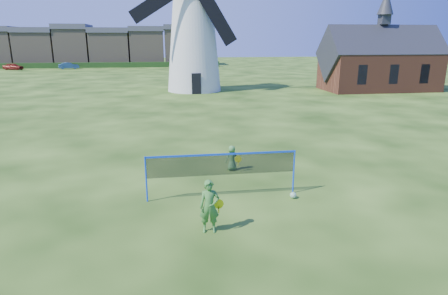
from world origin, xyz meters
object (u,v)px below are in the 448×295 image
chapel (380,63)px  play_ball (293,195)px  badminton_net (222,165)px  car_right (69,66)px  car_left (13,66)px  player_boy (232,158)px  player_girl (209,207)px  windmill (193,33)px

chapel → play_ball: size_ratio=54.41×
chapel → badminton_net: chapel is taller
car_right → car_left: bearing=81.1°
player_boy → badminton_net: bearing=57.6°
badminton_net → play_ball: (2.36, -0.46, -1.03)m
play_ball → car_right: (-21.84, 64.08, 0.48)m
chapel → badminton_net: 33.37m
player_girl → player_boy: player_girl is taller
chapel → player_boy: 30.80m
windmill → car_right: bearing=120.6°
chapel → windmill: bearing=173.0°
car_left → badminton_net: bearing=-138.6°
player_boy → car_right: 64.19m
chapel → car_left: 61.54m
chapel → player_girl: size_ratio=7.92×
windmill → car_left: bearing=131.3°
chapel → car_left: chapel is taller
car_left → car_right: (9.39, 0.79, -0.01)m
windmill → car_left: size_ratio=4.83×
player_girl → car_right: size_ratio=0.42×
badminton_net → car_right: size_ratio=1.41×
chapel → player_boy: (-19.75, -23.52, -2.33)m
player_girl → car_left: player_girl is taller
chapel → badminton_net: bearing=-128.1°
player_girl → car_left: (-28.18, 65.19, -0.16)m
play_ball → car_right: bearing=108.8°
play_ball → player_boy: bearing=116.2°
badminton_net → play_ball: badminton_net is taller
player_boy → chapel: bearing=-145.9°
car_right → windmill: bearing=-163.1°
player_girl → badminton_net: bearing=78.7°
play_ball → car_right: car_right is taller
car_left → windmill: bearing=-122.0°
player_girl → player_boy: 5.29m
windmill → play_ball: windmill is taller
badminton_net → play_ball: 2.62m
badminton_net → chapel: bearing=51.9°
windmill → car_left: (-30.06, 34.21, -5.25)m
chapel → player_boy: bearing=-130.0°
car_left → chapel: bearing=-109.8°
chapel → badminton_net: size_ratio=2.37×
player_boy → car_right: car_right is taller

